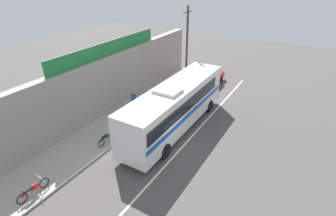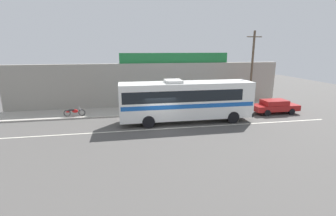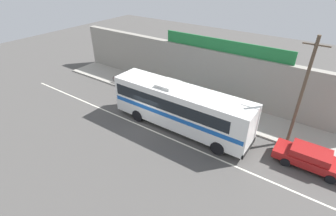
{
  "view_description": "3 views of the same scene",
  "coord_description": "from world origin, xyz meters",
  "px_view_note": "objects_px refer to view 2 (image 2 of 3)",
  "views": [
    {
      "loc": [
        -12.93,
        -7.62,
        11.14
      ],
      "look_at": [
        3.11,
        1.89,
        1.2
      ],
      "focal_mm": 28.27,
      "sensor_mm": 36.0,
      "label": 1
    },
    {
      "loc": [
        -2.97,
        -19.52,
        6.43
      ],
      "look_at": [
        0.84,
        0.92,
        1.31
      ],
      "focal_mm": 26.14,
      "sensor_mm": 36.0,
      "label": 2
    },
    {
      "loc": [
        11.44,
        -13.6,
        11.98
      ],
      "look_at": [
        1.4,
        0.7,
        1.59
      ],
      "focal_mm": 26.74,
      "sensor_mm": 36.0,
      "label": 3
    }
  ],
  "objects_px": {
    "intercity_bus": "(185,99)",
    "pedestrian_by_curb": "(208,101)",
    "motorcycle_blue": "(136,109)",
    "pedestrian_near_shop": "(192,101)",
    "parked_car": "(275,106)",
    "utility_pole": "(252,69)",
    "pedestrian_far_right": "(181,99)",
    "motorcycle_green": "(74,112)"
  },
  "relations": [
    {
      "from": "intercity_bus",
      "to": "pedestrian_by_curb",
      "type": "height_order",
      "value": "intercity_bus"
    },
    {
      "from": "pedestrian_by_curb",
      "to": "motorcycle_green",
      "type": "bearing_deg",
      "value": -178.39
    },
    {
      "from": "motorcycle_green",
      "to": "pedestrian_by_curb",
      "type": "bearing_deg",
      "value": 1.61
    },
    {
      "from": "utility_pole",
      "to": "pedestrian_near_shop",
      "type": "bearing_deg",
      "value": 173.02
    },
    {
      "from": "pedestrian_near_shop",
      "to": "motorcycle_blue",
      "type": "bearing_deg",
      "value": -172.96
    },
    {
      "from": "motorcycle_blue",
      "to": "pedestrian_by_curb",
      "type": "bearing_deg",
      "value": 3.53
    },
    {
      "from": "parked_car",
      "to": "pedestrian_far_right",
      "type": "relative_size",
      "value": 2.61
    },
    {
      "from": "intercity_bus",
      "to": "pedestrian_far_right",
      "type": "distance_m",
      "value": 4.56
    },
    {
      "from": "pedestrian_far_right",
      "to": "intercity_bus",
      "type": "bearing_deg",
      "value": -98.79
    },
    {
      "from": "pedestrian_far_right",
      "to": "pedestrian_near_shop",
      "type": "bearing_deg",
      "value": -29.85
    },
    {
      "from": "intercity_bus",
      "to": "motorcycle_blue",
      "type": "relative_size",
      "value": 6.15
    },
    {
      "from": "motorcycle_green",
      "to": "motorcycle_blue",
      "type": "xyz_separation_m",
      "value": [
        5.8,
        -0.09,
        0.0
      ]
    },
    {
      "from": "intercity_bus",
      "to": "pedestrian_near_shop",
      "type": "bearing_deg",
      "value": 65.98
    },
    {
      "from": "pedestrian_by_curb",
      "to": "pedestrian_near_shop",
      "type": "bearing_deg",
      "value": 171.33
    },
    {
      "from": "parked_car",
      "to": "pedestrian_near_shop",
      "type": "relative_size",
      "value": 2.9
    },
    {
      "from": "motorcycle_green",
      "to": "pedestrian_near_shop",
      "type": "bearing_deg",
      "value": 3.11
    },
    {
      "from": "parked_car",
      "to": "utility_pole",
      "type": "bearing_deg",
      "value": 132.72
    },
    {
      "from": "parked_car",
      "to": "pedestrian_far_right",
      "type": "xyz_separation_m",
      "value": [
        -8.92,
        3.25,
        0.43
      ]
    },
    {
      "from": "intercity_bus",
      "to": "motorcycle_blue",
      "type": "xyz_separation_m",
      "value": [
        -4.19,
        3.1,
        -1.5
      ]
    },
    {
      "from": "motorcycle_blue",
      "to": "utility_pole",
      "type": "bearing_deg",
      "value": -0.1
    },
    {
      "from": "intercity_bus",
      "to": "pedestrian_by_curb",
      "type": "relative_size",
      "value": 7.4
    },
    {
      "from": "pedestrian_near_shop",
      "to": "parked_car",
      "type": "bearing_deg",
      "value": -18.63
    },
    {
      "from": "pedestrian_far_right",
      "to": "pedestrian_near_shop",
      "type": "relative_size",
      "value": 1.11
    },
    {
      "from": "intercity_bus",
      "to": "motorcycle_green",
      "type": "relative_size",
      "value": 5.96
    },
    {
      "from": "utility_pole",
      "to": "pedestrian_far_right",
      "type": "xyz_separation_m",
      "value": [
        -7.15,
        1.34,
        -3.09
      ]
    },
    {
      "from": "parked_car",
      "to": "utility_pole",
      "type": "distance_m",
      "value": 4.38
    },
    {
      "from": "motorcycle_green",
      "to": "pedestrian_far_right",
      "type": "relative_size",
      "value": 1.11
    },
    {
      "from": "pedestrian_by_curb",
      "to": "pedestrian_near_shop",
      "type": "xyz_separation_m",
      "value": [
        -1.7,
        0.26,
        0.01
      ]
    },
    {
      "from": "pedestrian_far_right",
      "to": "pedestrian_by_curb",
      "type": "relative_size",
      "value": 1.12
    },
    {
      "from": "pedestrian_by_curb",
      "to": "intercity_bus",
      "type": "bearing_deg",
      "value": -133.69
    },
    {
      "from": "motorcycle_blue",
      "to": "pedestrian_near_shop",
      "type": "bearing_deg",
      "value": 7.04
    },
    {
      "from": "motorcycle_green",
      "to": "pedestrian_near_shop",
      "type": "xyz_separation_m",
      "value": [
        11.7,
        0.64,
        0.49
      ]
    },
    {
      "from": "utility_pole",
      "to": "pedestrian_near_shop",
      "type": "relative_size",
      "value": 5.04
    },
    {
      "from": "intercity_bus",
      "to": "pedestrian_far_right",
      "type": "xyz_separation_m",
      "value": [
        0.68,
        4.42,
        -0.9
      ]
    },
    {
      "from": "utility_pole",
      "to": "motorcycle_blue",
      "type": "distance_m",
      "value": 12.58
    },
    {
      "from": "motorcycle_blue",
      "to": "pedestrian_near_shop",
      "type": "relative_size",
      "value": 1.2
    },
    {
      "from": "pedestrian_by_curb",
      "to": "parked_car",
      "type": "bearing_deg",
      "value": -21.2
    },
    {
      "from": "parked_car",
      "to": "motorcycle_blue",
      "type": "distance_m",
      "value": 13.93
    },
    {
      "from": "motorcycle_green",
      "to": "pedestrian_by_curb",
      "type": "relative_size",
      "value": 1.24
    },
    {
      "from": "motorcycle_green",
      "to": "pedestrian_far_right",
      "type": "bearing_deg",
      "value": 6.53
    },
    {
      "from": "intercity_bus",
      "to": "pedestrian_by_curb",
      "type": "xyz_separation_m",
      "value": [
        3.41,
        3.57,
        -1.02
      ]
    },
    {
      "from": "motorcycle_blue",
      "to": "intercity_bus",
      "type": "bearing_deg",
      "value": -36.46
    }
  ]
}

